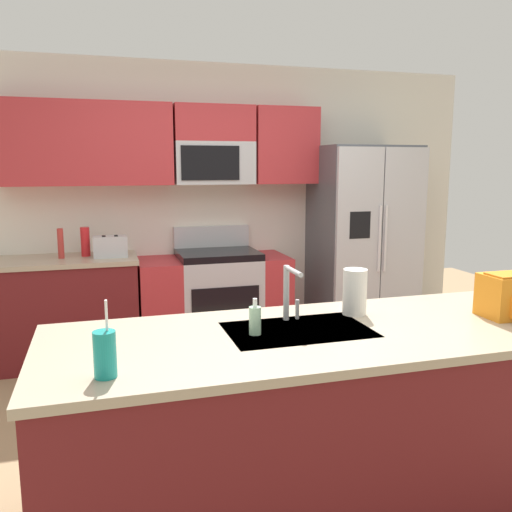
# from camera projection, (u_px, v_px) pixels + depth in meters

# --- Properties ---
(ground_plane) EXTENTS (9.00, 9.00, 0.00)m
(ground_plane) POSITION_uv_depth(u_px,v_px,m) (287.00, 438.00, 3.32)
(ground_plane) COLOR #997A56
(ground_plane) RESTS_ON ground
(kitchen_wall_unit) EXTENTS (5.20, 0.43, 2.60)m
(kitchen_wall_unit) POSITION_uv_depth(u_px,v_px,m) (199.00, 187.00, 5.00)
(kitchen_wall_unit) COLOR silver
(kitchen_wall_unit) RESTS_ON ground
(back_counter) EXTENTS (1.31, 0.63, 0.90)m
(back_counter) POSITION_uv_depth(u_px,v_px,m) (60.00, 310.00, 4.55)
(back_counter) COLOR maroon
(back_counter) RESTS_ON ground
(range_oven) EXTENTS (1.36, 0.61, 1.10)m
(range_oven) POSITION_uv_depth(u_px,v_px,m) (214.00, 300.00, 4.93)
(range_oven) COLOR #B7BABF
(range_oven) RESTS_ON ground
(refrigerator) EXTENTS (0.90, 0.76, 1.85)m
(refrigerator) POSITION_uv_depth(u_px,v_px,m) (362.00, 243.00, 5.19)
(refrigerator) COLOR #4C4F54
(refrigerator) RESTS_ON ground
(island_counter) EXTENTS (2.59, 0.96, 0.90)m
(island_counter) POSITION_uv_depth(u_px,v_px,m) (320.00, 419.00, 2.60)
(island_counter) COLOR maroon
(island_counter) RESTS_ON ground
(toaster) EXTENTS (0.28, 0.16, 0.18)m
(toaster) POSITION_uv_depth(u_px,v_px,m) (110.00, 246.00, 4.54)
(toaster) COLOR #B7BABF
(toaster) RESTS_ON back_counter
(pepper_mill) EXTENTS (0.05, 0.05, 0.25)m
(pepper_mill) POSITION_uv_depth(u_px,v_px,m) (61.00, 243.00, 4.47)
(pepper_mill) COLOR #B2332D
(pepper_mill) RESTS_ON back_counter
(bottle_red) EXTENTS (0.08, 0.08, 0.25)m
(bottle_red) POSITION_uv_depth(u_px,v_px,m) (85.00, 242.00, 4.58)
(bottle_red) COLOR red
(bottle_red) RESTS_ON back_counter
(sink_faucet) EXTENTS (0.09, 0.21, 0.28)m
(sink_faucet) POSITION_uv_depth(u_px,v_px,m) (289.00, 289.00, 2.65)
(sink_faucet) COLOR #B7BABF
(sink_faucet) RESTS_ON island_counter
(drink_cup_teal) EXTENTS (0.08, 0.08, 0.29)m
(drink_cup_teal) POSITION_uv_depth(u_px,v_px,m) (105.00, 354.00, 1.96)
(drink_cup_teal) COLOR teal
(drink_cup_teal) RESTS_ON island_counter
(soap_dispenser) EXTENTS (0.06, 0.06, 0.17)m
(soap_dispenser) POSITION_uv_depth(u_px,v_px,m) (255.00, 320.00, 2.46)
(soap_dispenser) COLOR #A5D8B2
(soap_dispenser) RESTS_ON island_counter
(paper_towel_roll) EXTENTS (0.12, 0.12, 0.24)m
(paper_towel_roll) POSITION_uv_depth(u_px,v_px,m) (355.00, 292.00, 2.79)
(paper_towel_roll) COLOR white
(paper_towel_roll) RESTS_ON island_counter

